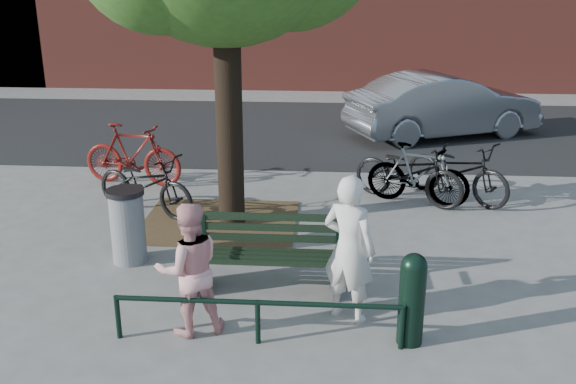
# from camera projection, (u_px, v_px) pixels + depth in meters

# --- Properties ---
(ground) EXTENTS (90.00, 90.00, 0.00)m
(ground) POSITION_uv_depth(u_px,v_px,m) (269.00, 290.00, 7.94)
(ground) COLOR gray
(ground) RESTS_ON ground
(dirt_pit) EXTENTS (2.40, 2.00, 0.02)m
(dirt_pit) POSITION_uv_depth(u_px,v_px,m) (220.00, 222.00, 10.08)
(dirt_pit) COLOR brown
(dirt_pit) RESTS_ON ground
(road) EXTENTS (40.00, 7.00, 0.01)m
(road) POSITION_uv_depth(u_px,v_px,m) (303.00, 130.00, 15.96)
(road) COLOR black
(road) RESTS_ON ground
(park_bench) EXTENTS (1.74, 0.54, 0.97)m
(park_bench) POSITION_uv_depth(u_px,v_px,m) (270.00, 252.00, 7.86)
(park_bench) COLOR black
(park_bench) RESTS_ON ground
(guard_railing) EXTENTS (3.06, 0.06, 0.51)m
(guard_railing) POSITION_uv_depth(u_px,v_px,m) (258.00, 309.00, 6.68)
(guard_railing) COLOR black
(guard_railing) RESTS_ON ground
(person_left) EXTENTS (0.74, 0.65, 1.70)m
(person_left) POSITION_uv_depth(u_px,v_px,m) (349.00, 249.00, 7.03)
(person_left) COLOR silver
(person_left) RESTS_ON ground
(person_right) EXTENTS (0.89, 0.80, 1.49)m
(person_right) POSITION_uv_depth(u_px,v_px,m) (189.00, 269.00, 6.80)
(person_right) COLOR pink
(person_right) RESTS_ON ground
(bollard) EXTENTS (0.28, 0.28, 1.03)m
(bollard) POSITION_uv_depth(u_px,v_px,m) (412.00, 296.00, 6.65)
(bollard) COLOR black
(bollard) RESTS_ON ground
(litter_bin) EXTENTS (0.50, 0.50, 1.03)m
(litter_bin) POSITION_uv_depth(u_px,v_px,m) (128.00, 225.00, 8.57)
(litter_bin) COLOR gray
(litter_bin) RESTS_ON ground
(bicycle_a) EXTENTS (2.01, 1.42, 1.00)m
(bicycle_a) POSITION_uv_depth(u_px,v_px,m) (145.00, 184.00, 10.30)
(bicycle_a) COLOR black
(bicycle_a) RESTS_ON ground
(bicycle_b) EXTENTS (1.97, 0.87, 1.14)m
(bicycle_b) POSITION_uv_depth(u_px,v_px,m) (132.00, 154.00, 11.71)
(bicycle_b) COLOR #5E110D
(bicycle_b) RESTS_ON ground
(bicycle_c) EXTENTS (2.06, 1.63, 1.05)m
(bicycle_c) POSITION_uv_depth(u_px,v_px,m) (409.00, 172.00, 10.84)
(bicycle_c) COLOR black
(bicycle_c) RESTS_ON ground
(bicycle_d) EXTENTS (1.80, 1.03, 1.04)m
(bicycle_d) POSITION_uv_depth(u_px,v_px,m) (418.00, 174.00, 10.74)
(bicycle_d) COLOR gray
(bicycle_d) RESTS_ON ground
(bicycle_e) EXTENTS (1.95, 1.86, 1.05)m
(bicycle_e) POSITION_uv_depth(u_px,v_px,m) (457.00, 170.00, 10.94)
(bicycle_e) COLOR black
(bicycle_e) RESTS_ON ground
(parked_car) EXTENTS (4.81, 3.28, 1.50)m
(parked_car) POSITION_uv_depth(u_px,v_px,m) (443.00, 106.00, 15.07)
(parked_car) COLOR gray
(parked_car) RESTS_ON ground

